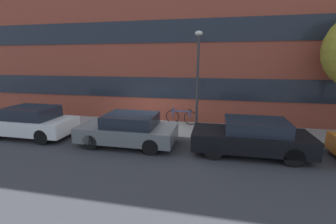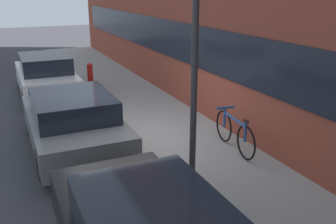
{
  "view_description": "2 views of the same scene",
  "coord_description": "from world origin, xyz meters",
  "px_view_note": "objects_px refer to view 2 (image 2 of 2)",
  "views": [
    {
      "loc": [
        3.07,
        -9.11,
        3.32
      ],
      "look_at": [
        1.13,
        0.03,
        1.17
      ],
      "focal_mm": 24.0,
      "sensor_mm": 36.0,
      "label": 1
    },
    {
      "loc": [
        7.54,
        -2.29,
        3.43
      ],
      "look_at": [
        1.11,
        0.6,
        1.05
      ],
      "focal_mm": 40.0,
      "sensor_mm": 36.0,
      "label": 2
    }
  ],
  "objects_px": {
    "parked_car_grey": "(73,121)",
    "fire_hydrant": "(90,74)",
    "lamp_post": "(195,26)",
    "bicycle": "(234,132)",
    "parked_car_white": "(46,76)"
  },
  "relations": [
    {
      "from": "parked_car_grey",
      "to": "fire_hydrant",
      "type": "relative_size",
      "value": 4.88
    },
    {
      "from": "fire_hydrant",
      "to": "lamp_post",
      "type": "relative_size",
      "value": 0.18
    },
    {
      "from": "bicycle",
      "to": "lamp_post",
      "type": "relative_size",
      "value": 0.38
    },
    {
      "from": "bicycle",
      "to": "fire_hydrant",
      "type": "bearing_deg",
      "value": 18.52
    },
    {
      "from": "parked_car_white",
      "to": "fire_hydrant",
      "type": "xyz_separation_m",
      "value": [
        -0.44,
        1.53,
        -0.18
      ]
    },
    {
      "from": "parked_car_grey",
      "to": "bicycle",
      "type": "distance_m",
      "value": 3.48
    },
    {
      "from": "bicycle",
      "to": "parked_car_white",
      "type": "bearing_deg",
      "value": 31.72
    },
    {
      "from": "lamp_post",
      "to": "parked_car_grey",
      "type": "bearing_deg",
      "value": -148.38
    },
    {
      "from": "lamp_post",
      "to": "fire_hydrant",
      "type": "bearing_deg",
      "value": -179.63
    },
    {
      "from": "parked_car_grey",
      "to": "lamp_post",
      "type": "relative_size",
      "value": 0.87
    },
    {
      "from": "parked_car_white",
      "to": "fire_hydrant",
      "type": "distance_m",
      "value": 1.6
    },
    {
      "from": "parked_car_grey",
      "to": "bicycle",
      "type": "relative_size",
      "value": 2.26
    },
    {
      "from": "parked_car_white",
      "to": "bicycle",
      "type": "height_order",
      "value": "parked_car_white"
    },
    {
      "from": "parked_car_white",
      "to": "parked_car_grey",
      "type": "relative_size",
      "value": 1.0
    },
    {
      "from": "bicycle",
      "to": "lamp_post",
      "type": "distance_m",
      "value": 2.89
    }
  ]
}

